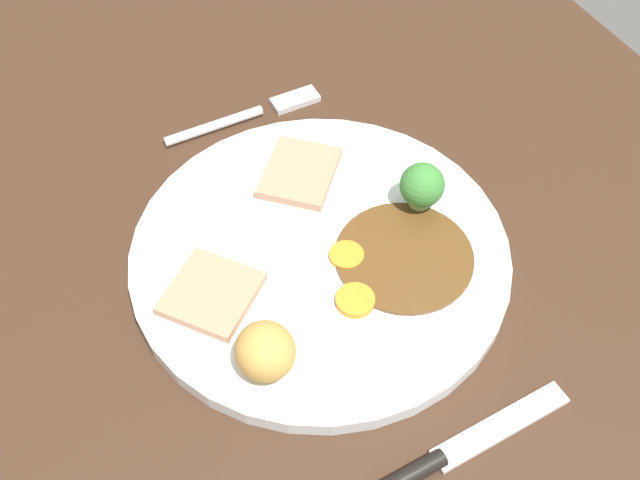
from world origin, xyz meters
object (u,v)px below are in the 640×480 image
at_px(carrot_coin_front, 346,255).
at_px(broccoli_floret, 422,186).
at_px(roast_potato_left, 265,351).
at_px(dinner_plate, 320,253).
at_px(meat_slice_under, 211,293).
at_px(fork, 248,115).
at_px(meat_slice_main, 300,172).
at_px(knife, 431,464).
at_px(carrot_coin_back, 355,300).

xyz_separation_m(carrot_coin_front, broccoli_floret, (-0.02, 0.08, 0.02)).
relative_size(roast_potato_left, carrot_coin_front, 1.63).
xyz_separation_m(roast_potato_left, broccoli_floret, (-0.08, 0.17, 0.00)).
distance_m(dinner_plate, meat_slice_under, 0.09).
xyz_separation_m(dinner_plate, fork, (-0.18, 0.01, -0.00)).
height_order(meat_slice_main, roast_potato_left, roast_potato_left).
distance_m(meat_slice_main, roast_potato_left, 0.18).
bearing_deg(carrot_coin_front, meat_slice_main, 177.89).
bearing_deg(knife, carrot_coin_front, 78.81).
height_order(meat_slice_under, knife, meat_slice_under).
relative_size(dinner_plate, carrot_coin_back, 10.21).
bearing_deg(meat_slice_under, dinner_plate, 94.02).
xyz_separation_m(roast_potato_left, carrot_coin_front, (-0.06, 0.09, -0.02)).
bearing_deg(fork, broccoli_floret, -66.57).
height_order(meat_slice_main, fork, meat_slice_main).
distance_m(broccoli_floret, knife, 0.22).
distance_m(meat_slice_main, knife, 0.26).
distance_m(meat_slice_main, carrot_coin_back, 0.14).
relative_size(dinner_plate, carrot_coin_front, 11.01).
bearing_deg(meat_slice_main, broccoli_floret, 45.30).
distance_m(carrot_coin_front, broccoli_floret, 0.08).
bearing_deg(broccoli_floret, dinner_plate, -87.30).
distance_m(roast_potato_left, carrot_coin_front, 0.11).
distance_m(dinner_plate, carrot_coin_front, 0.02).
height_order(dinner_plate, knife, dinner_plate).
relative_size(meat_slice_main, carrot_coin_front, 2.57).
distance_m(meat_slice_main, meat_slice_under, 0.14).
xyz_separation_m(meat_slice_under, knife, (0.18, 0.08, -0.01)).
xyz_separation_m(roast_potato_left, knife, (0.11, 0.07, -0.03)).
height_order(meat_slice_main, meat_slice_under, same).
distance_m(broccoli_floret, fork, 0.19).
bearing_deg(carrot_coin_front, dinner_plate, -139.16).
distance_m(fork, knife, 0.36).
bearing_deg(meat_slice_under, broccoli_floret, 93.36).
relative_size(carrot_coin_back, knife, 0.16).
relative_size(meat_slice_main, broccoli_floret, 1.61).
xyz_separation_m(dinner_plate, carrot_coin_front, (0.02, 0.01, 0.01)).
relative_size(carrot_coin_front, broccoli_floret, 0.63).
height_order(dinner_plate, carrot_coin_back, carrot_coin_back).
distance_m(carrot_coin_front, knife, 0.17).
xyz_separation_m(roast_potato_left, carrot_coin_back, (-0.02, 0.08, -0.02)).
relative_size(meat_slice_main, carrot_coin_back, 2.39).
relative_size(carrot_coin_front, carrot_coin_back, 0.93).
bearing_deg(dinner_plate, broccoli_floret, 92.70).
bearing_deg(knife, meat_slice_main, 80.91).
bearing_deg(broccoli_floret, carrot_coin_back, -55.81).
bearing_deg(carrot_coin_front, knife, -7.96).
bearing_deg(meat_slice_under, carrot_coin_front, 84.43).
height_order(roast_potato_left, carrot_coin_front, roast_potato_left).
height_order(roast_potato_left, carrot_coin_back, roast_potato_left).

